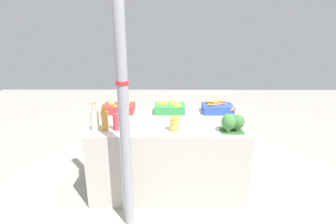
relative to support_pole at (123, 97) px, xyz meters
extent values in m
plane|color=gray|center=(0.36, 0.66, -1.21)|extent=(10.00, 10.00, 0.00)
cube|color=#B7B2A8|center=(0.36, 0.66, -0.82)|extent=(1.61, 0.94, 0.78)
cylinder|color=gray|center=(0.00, 0.00, 0.00)|extent=(0.09, 0.09, 2.42)
cylinder|color=red|center=(0.00, 0.00, 0.12)|extent=(0.10, 0.10, 0.03)
cube|color=red|center=(-0.23, 0.96, -0.39)|extent=(0.36, 0.25, 0.10)
sphere|color=gold|center=(-0.16, 0.95, -0.35)|extent=(0.07, 0.07, 0.07)
sphere|color=gold|center=(-0.13, 0.99, -0.34)|extent=(0.07, 0.07, 0.07)
sphere|color=#9EBC42|center=(-0.21, 0.93, -0.35)|extent=(0.07, 0.07, 0.07)
sphere|color=gold|center=(-0.34, 1.04, -0.34)|extent=(0.07, 0.07, 0.07)
sphere|color=red|center=(-0.16, 0.87, -0.34)|extent=(0.07, 0.07, 0.07)
sphere|color=gold|center=(-0.33, 1.00, -0.35)|extent=(0.06, 0.06, 0.06)
sphere|color=#9EBC42|center=(-0.32, 1.02, -0.34)|extent=(0.07, 0.07, 0.07)
sphere|color=#9EBC42|center=(-0.21, 1.02, -0.34)|extent=(0.06, 0.06, 0.06)
sphere|color=#9EBC42|center=(-0.19, 0.88, -0.34)|extent=(0.07, 0.07, 0.07)
sphere|color=#9EBC42|center=(-0.15, 0.87, -0.34)|extent=(0.07, 0.07, 0.07)
cube|color=#2D8442|center=(0.38, 0.96, -0.39)|extent=(0.36, 0.25, 0.10)
sphere|color=orange|center=(0.41, 1.04, -0.35)|extent=(0.08, 0.08, 0.08)
sphere|color=orange|center=(0.32, 0.97, -0.34)|extent=(0.07, 0.07, 0.07)
sphere|color=orange|center=(0.48, 0.92, -0.34)|extent=(0.08, 0.08, 0.08)
sphere|color=orange|center=(0.28, 1.00, -0.35)|extent=(0.07, 0.07, 0.07)
sphere|color=orange|center=(0.43, 1.02, -0.34)|extent=(0.08, 0.08, 0.08)
sphere|color=orange|center=(0.45, 0.91, -0.35)|extent=(0.07, 0.07, 0.07)
sphere|color=orange|center=(0.42, 0.98, -0.35)|extent=(0.09, 0.09, 0.09)
sphere|color=orange|center=(0.25, 1.03, -0.35)|extent=(0.07, 0.07, 0.07)
sphere|color=orange|center=(0.46, 0.93, -0.34)|extent=(0.08, 0.08, 0.08)
cube|color=#2847B7|center=(0.95, 0.96, -0.39)|extent=(0.36, 0.25, 0.10)
cone|color=orange|center=(0.98, 1.04, -0.32)|extent=(0.13, 0.03, 0.03)
cone|color=orange|center=(0.96, 0.97, -0.32)|extent=(0.14, 0.04, 0.02)
cone|color=orange|center=(0.89, 1.03, -0.32)|extent=(0.15, 0.07, 0.03)
cone|color=orange|center=(1.04, 1.03, -0.32)|extent=(0.12, 0.07, 0.03)
cone|color=orange|center=(1.01, 0.97, -0.33)|extent=(0.14, 0.04, 0.02)
cone|color=orange|center=(0.93, 1.02, -0.32)|extent=(0.14, 0.05, 0.03)
cone|color=orange|center=(0.99, 0.96, -0.33)|extent=(0.14, 0.06, 0.03)
cone|color=orange|center=(0.90, 0.89, -0.31)|extent=(0.15, 0.03, 0.03)
cube|color=#2D602D|center=(0.99, 0.35, -0.43)|extent=(0.22, 0.18, 0.01)
ellipsoid|color=#427F3D|center=(0.95, 0.32, -0.32)|extent=(0.13, 0.13, 0.16)
cylinder|color=#B2C693|center=(0.95, 0.32, -0.41)|extent=(0.03, 0.03, 0.02)
ellipsoid|color=#2D602D|center=(0.94, 0.39, -0.35)|extent=(0.10, 0.10, 0.14)
cylinder|color=#B2C693|center=(0.94, 0.39, -0.41)|extent=(0.03, 0.03, 0.02)
ellipsoid|color=#387033|center=(1.04, 0.35, -0.33)|extent=(0.13, 0.13, 0.14)
cylinder|color=#B2C693|center=(1.04, 0.35, -0.41)|extent=(0.03, 0.03, 0.02)
ellipsoid|color=#427F3D|center=(0.96, 0.35, -0.33)|extent=(0.12, 0.12, 0.16)
cylinder|color=#B2C693|center=(0.96, 0.35, -0.41)|extent=(0.03, 0.03, 0.02)
cylinder|color=beige|center=(-0.36, 0.38, -0.34)|extent=(0.08, 0.08, 0.19)
cone|color=beige|center=(-0.36, 0.38, -0.23)|extent=(0.08, 0.08, 0.03)
cylinder|color=beige|center=(-0.36, 0.38, -0.19)|extent=(0.04, 0.04, 0.05)
cylinder|color=gold|center=(-0.36, 0.38, -0.15)|extent=(0.04, 0.04, 0.01)
cylinder|color=gold|center=(-0.26, 0.38, -0.34)|extent=(0.07, 0.07, 0.19)
cone|color=gold|center=(-0.26, 0.38, -0.23)|extent=(0.07, 0.07, 0.02)
cylinder|color=gold|center=(-0.26, 0.38, -0.20)|extent=(0.03, 0.03, 0.04)
cylinder|color=gold|center=(-0.26, 0.38, -0.18)|extent=(0.04, 0.04, 0.01)
cylinder|color=#B2333D|center=(-0.15, 0.38, -0.35)|extent=(0.06, 0.06, 0.17)
cone|color=#B2333D|center=(-0.15, 0.38, -0.25)|extent=(0.06, 0.06, 0.02)
cylinder|color=#B2333D|center=(-0.15, 0.38, -0.22)|extent=(0.03, 0.03, 0.05)
cylinder|color=gold|center=(-0.15, 0.38, -0.19)|extent=(0.03, 0.03, 0.01)
cylinder|color=#DBBC56|center=(0.43, 0.36, -0.37)|extent=(0.10, 0.10, 0.13)
cylinder|color=gold|center=(0.43, 0.36, -0.30)|extent=(0.10, 0.10, 0.01)
cube|color=#4C3D2D|center=(0.98, 0.36, -0.24)|extent=(0.02, 0.02, 0.01)
ellipsoid|color=#7A664C|center=(0.98, 0.36, -0.21)|extent=(0.06, 0.08, 0.04)
sphere|color=#897556|center=(1.00, 0.40, -0.20)|extent=(0.03, 0.03, 0.03)
cone|color=#4C3D28|center=(1.01, 0.41, -0.20)|extent=(0.01, 0.02, 0.01)
cube|color=#7A664C|center=(0.96, 0.31, -0.21)|extent=(0.03, 0.04, 0.01)
camera|label=1|loc=(0.38, -2.05, 0.52)|focal=28.00mm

